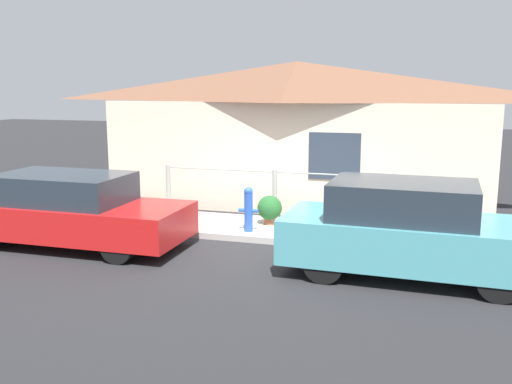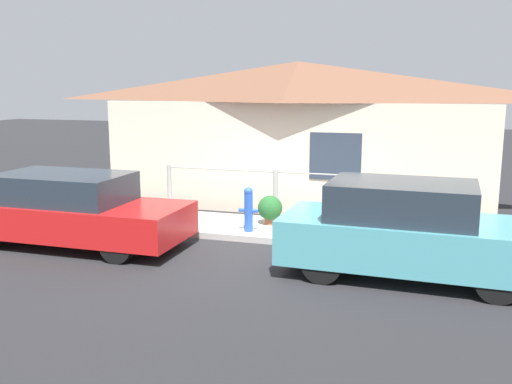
{
  "view_description": "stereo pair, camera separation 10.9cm",
  "coord_description": "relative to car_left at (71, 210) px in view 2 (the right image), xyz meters",
  "views": [
    {
      "loc": [
        2.94,
        -9.64,
        2.88
      ],
      "look_at": [
        -0.04,
        0.3,
        0.9
      ],
      "focal_mm": 40.0,
      "sensor_mm": 36.0,
      "label": 1
    },
    {
      "loc": [
        3.04,
        -9.61,
        2.88
      ],
      "look_at": [
        -0.04,
        0.3,
        0.9
      ],
      "focal_mm": 40.0,
      "sensor_mm": 36.0,
      "label": 2
    }
  ],
  "objects": [
    {
      "name": "sidewalk",
      "position": [
        3.1,
        1.9,
        -0.59
      ],
      "size": [
        24.0,
        1.67,
        0.12
      ],
      "color": "#B2AFA8",
      "rests_on": "ground_plane"
    },
    {
      "name": "car_right",
      "position": [
        5.87,
        0.0,
        0.07
      ],
      "size": [
        3.89,
        1.72,
        1.45
      ],
      "rotation": [
        0.0,
        0.0,
        -0.03
      ],
      "color": "teal",
      "rests_on": "ground_plane"
    },
    {
      "name": "car_left",
      "position": [
        0.0,
        0.0,
        0.0
      ],
      "size": [
        4.18,
        1.63,
        1.3
      ],
      "rotation": [
        0.0,
        0.0,
        -0.0
      ],
      "color": "red",
      "rests_on": "ground_plane"
    },
    {
      "name": "potted_plant_by_fence",
      "position": [
        -0.35,
        2.08,
        -0.27
      ],
      "size": [
        0.39,
        0.39,
        0.48
      ],
      "color": "brown",
      "rests_on": "sidewalk"
    },
    {
      "name": "fence",
      "position": [
        3.1,
        2.59,
        0.04
      ],
      "size": [
        4.9,
        0.1,
        1.03
      ],
      "color": "#999993",
      "rests_on": "sidewalk"
    },
    {
      "name": "house",
      "position": [
        3.1,
        4.38,
        2.07
      ],
      "size": [
        9.1,
        2.23,
        3.38
      ],
      "color": "beige",
      "rests_on": "ground_plane"
    },
    {
      "name": "potted_plant_near_hydrant",
      "position": [
        3.13,
        2.08,
        -0.21
      ],
      "size": [
        0.49,
        0.49,
        0.58
      ],
      "color": "#9E5638",
      "rests_on": "sidewalk"
    },
    {
      "name": "fire_hydrant",
      "position": [
        2.9,
        1.43,
        -0.08
      ],
      "size": [
        0.38,
        0.17,
        0.85
      ],
      "color": "blue",
      "rests_on": "sidewalk"
    },
    {
      "name": "ground_plane",
      "position": [
        3.1,
        1.07,
        -0.65
      ],
      "size": [
        60.0,
        60.0,
        0.0
      ],
      "primitive_type": "plane",
      "color": "#262628"
    }
  ]
}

